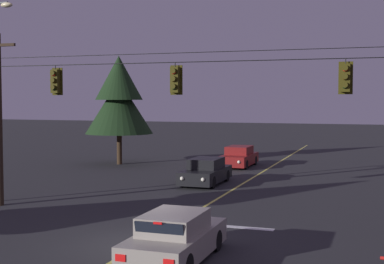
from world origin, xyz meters
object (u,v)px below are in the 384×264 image
at_px(car_oncoming_lead, 206,172).
at_px(car_oncoming_trailing, 239,157).
at_px(car_waiting_near_lane, 175,238).
at_px(tree_verge_far, 119,99).
at_px(traffic_light_centre, 345,78).
at_px(traffic_light_leftmost, 55,81).
at_px(traffic_light_left_inner, 175,80).

distance_m(car_oncoming_lead, car_oncoming_trailing, 8.11).
bearing_deg(car_oncoming_trailing, car_waiting_near_lane, -80.32).
bearing_deg(tree_verge_far, traffic_light_centre, -43.33).
distance_m(traffic_light_centre, car_oncoming_trailing, 19.16).
distance_m(car_oncoming_trailing, tree_verge_far, 9.32).
xyz_separation_m(traffic_light_leftmost, tree_verge_far, (-4.85, 15.38, -0.68)).
height_order(traffic_light_centre, car_oncoming_lead, traffic_light_centre).
xyz_separation_m(traffic_light_centre, car_oncoming_trailing, (-7.99, 16.78, -4.66)).
relative_size(car_oncoming_lead, car_oncoming_trailing, 1.00).
distance_m(traffic_light_leftmost, traffic_light_left_inner, 5.24).
xyz_separation_m(traffic_light_left_inner, traffic_light_centre, (6.21, 0.00, 0.00)).
height_order(traffic_light_leftmost, car_oncoming_lead, traffic_light_leftmost).
height_order(car_waiting_near_lane, car_oncoming_lead, same).
distance_m(traffic_light_centre, car_waiting_near_lane, 8.14).
xyz_separation_m(traffic_light_leftmost, car_oncoming_lead, (3.69, 8.67, -4.66)).
bearing_deg(car_oncoming_lead, traffic_light_left_inner, -79.87).
bearing_deg(car_waiting_near_lane, traffic_light_leftmost, 144.39).
bearing_deg(traffic_light_centre, traffic_light_leftmost, 180.00).
bearing_deg(tree_verge_far, traffic_light_leftmost, -72.51).
bearing_deg(traffic_light_centre, car_oncoming_trailing, 115.45).
bearing_deg(traffic_light_leftmost, car_waiting_near_lane, -35.61).
relative_size(traffic_light_leftmost, car_waiting_near_lane, 0.28).
bearing_deg(traffic_light_left_inner, car_oncoming_lead, 100.13).
distance_m(traffic_light_centre, tree_verge_far, 22.42).
xyz_separation_m(traffic_light_centre, tree_verge_far, (-16.30, 15.38, -0.68)).
bearing_deg(traffic_light_left_inner, car_waiting_near_lane, -69.11).
height_order(traffic_light_left_inner, traffic_light_centre, same).
distance_m(car_oncoming_lead, tree_verge_far, 11.56).
relative_size(traffic_light_leftmost, car_oncoming_lead, 0.28).
bearing_deg(tree_verge_far, car_waiting_near_lane, -59.59).
height_order(traffic_light_leftmost, car_waiting_near_lane, traffic_light_leftmost).
relative_size(car_waiting_near_lane, tree_verge_far, 0.57).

